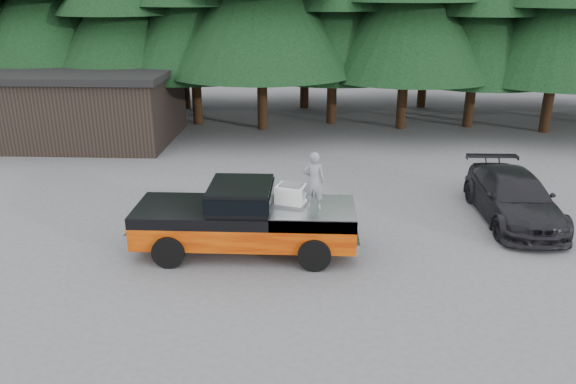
{
  "coord_description": "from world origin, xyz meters",
  "views": [
    {
      "loc": [
        1.58,
        -13.27,
        6.73
      ],
      "look_at": [
        0.96,
        0.0,
        1.89
      ],
      "focal_mm": 35.0,
      "sensor_mm": 36.0,
      "label": 1
    }
  ],
  "objects_px": {
    "pickup_truck": "(246,229)",
    "air_compressor": "(291,195)",
    "man_on_bed": "(314,181)",
    "utility_building": "(85,104)",
    "parked_car": "(513,197)"
  },
  "relations": [
    {
      "from": "pickup_truck",
      "to": "air_compressor",
      "type": "relative_size",
      "value": 8.09
    },
    {
      "from": "pickup_truck",
      "to": "parked_car",
      "type": "distance_m",
      "value": 8.32
    },
    {
      "from": "utility_building",
      "to": "air_compressor",
      "type": "bearing_deg",
      "value": -48.74
    },
    {
      "from": "utility_building",
      "to": "man_on_bed",
      "type": "bearing_deg",
      "value": -47.84
    },
    {
      "from": "air_compressor",
      "to": "parked_car",
      "type": "distance_m",
      "value": 7.17
    },
    {
      "from": "pickup_truck",
      "to": "man_on_bed",
      "type": "xyz_separation_m",
      "value": [
        1.81,
        -0.15,
        1.43
      ]
    },
    {
      "from": "air_compressor",
      "to": "man_on_bed",
      "type": "distance_m",
      "value": 0.83
    },
    {
      "from": "air_compressor",
      "to": "utility_building",
      "type": "relative_size",
      "value": 0.09
    },
    {
      "from": "air_compressor",
      "to": "parked_car",
      "type": "relative_size",
      "value": 0.15
    },
    {
      "from": "parked_car",
      "to": "utility_building",
      "type": "height_order",
      "value": "utility_building"
    },
    {
      "from": "air_compressor",
      "to": "utility_building",
      "type": "xyz_separation_m",
      "value": [
        -10.02,
        11.42,
        0.08
      ]
    },
    {
      "from": "pickup_truck",
      "to": "utility_building",
      "type": "height_order",
      "value": "utility_building"
    },
    {
      "from": "air_compressor",
      "to": "man_on_bed",
      "type": "xyz_separation_m",
      "value": [
        0.59,
        -0.29,
        0.51
      ]
    },
    {
      "from": "man_on_bed",
      "to": "parked_car",
      "type": "relative_size",
      "value": 0.31
    },
    {
      "from": "man_on_bed",
      "to": "utility_building",
      "type": "height_order",
      "value": "utility_building"
    }
  ]
}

